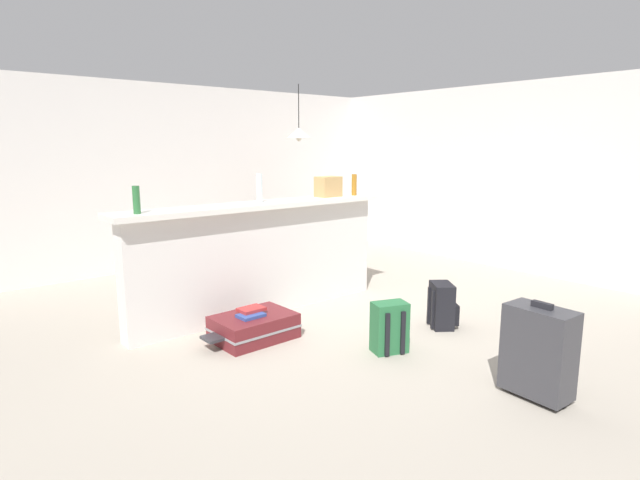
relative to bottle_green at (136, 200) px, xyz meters
name	(u,v)px	position (x,y,z in m)	size (l,w,h in m)	color
ground_plane	(338,312)	(1.88, -0.40, -1.27)	(13.00, 13.00, 0.05)	#ADA393
wall_back	(197,176)	(1.88, 2.65, 0.01)	(6.60, 0.10, 2.50)	silver
wall_right	(485,176)	(4.93, -0.10, 0.01)	(0.10, 6.00, 2.50)	silver
partition_half_wall	(261,261)	(1.23, 0.04, -0.70)	(2.80, 0.20, 1.08)	silver
bar_countertop	(260,205)	(1.23, 0.04, -0.14)	(2.96, 0.40, 0.05)	white
bottle_green	(136,200)	(0.00, 0.00, 0.00)	(0.06, 0.06, 0.23)	#2D6B38
bottle_clear	(259,188)	(1.23, 0.04, 0.03)	(0.06, 0.06, 0.28)	silver
bottle_amber	(354,185)	(2.46, -0.01, 0.00)	(0.06, 0.06, 0.24)	#9E661E
grocery_bag	(328,187)	(2.13, 0.05, -0.01)	(0.26, 0.18, 0.22)	tan
dining_table	(300,220)	(2.85, 1.48, -0.60)	(1.10, 0.80, 0.74)	#4C331E
dining_chair_near_partition	(321,234)	(2.82, 0.99, -0.73)	(0.45, 0.45, 0.93)	#4C331E
pendant_lamp	(299,133)	(2.89, 1.55, 0.61)	(0.34, 0.34, 0.77)	black
suitcase_flat_maroon	(254,327)	(0.77, -0.52, -1.13)	(0.83, 0.50, 0.22)	maroon
suitcase_upright_charcoal	(538,351)	(1.65, -2.65, -0.91)	(0.26, 0.45, 0.67)	#38383D
backpack_black	(442,306)	(2.29, -1.39, -1.04)	(0.33, 0.34, 0.42)	black
backpack_green	(389,328)	(1.48, -1.47, -1.04)	(0.33, 0.31, 0.42)	#286B3D
book_stack	(251,312)	(0.75, -0.51, -1.00)	(0.28, 0.24, 0.06)	#334C99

